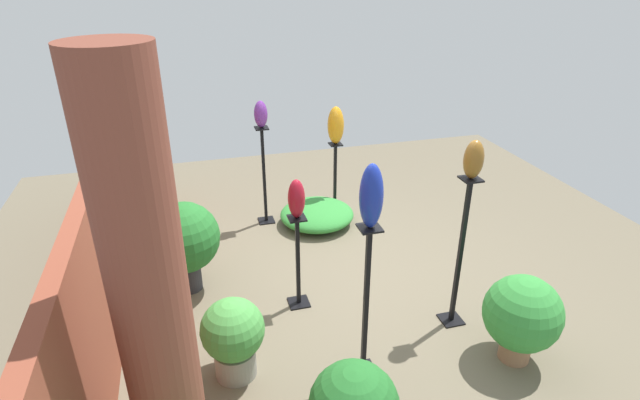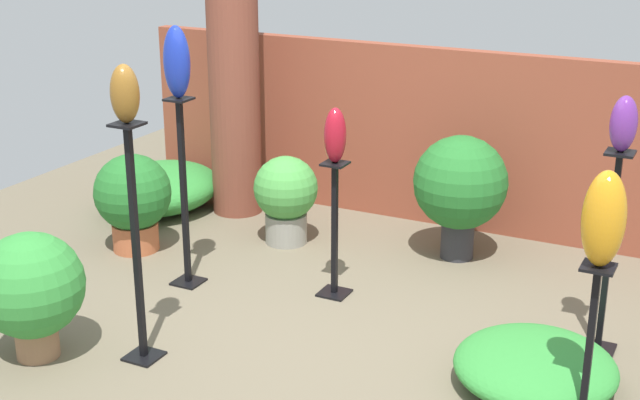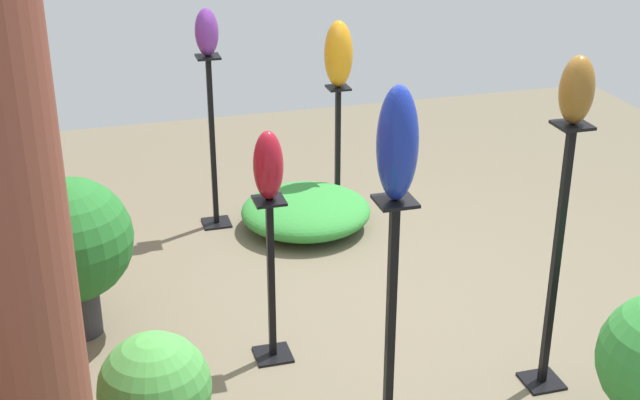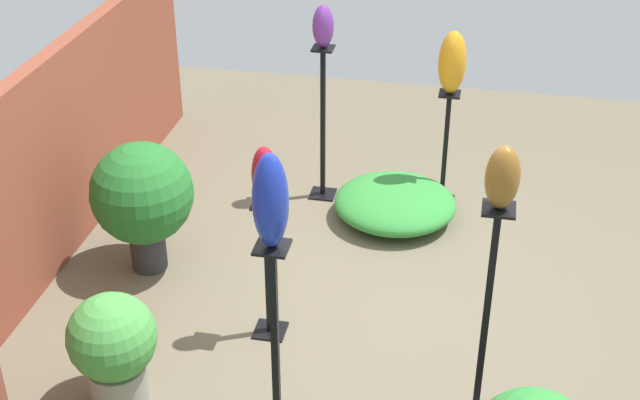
{
  "view_description": "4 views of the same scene",
  "coord_description": "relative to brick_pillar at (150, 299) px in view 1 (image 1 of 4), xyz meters",
  "views": [
    {
      "loc": [
        -4.11,
        1.43,
        3.04
      ],
      "look_at": [
        -0.1,
        0.32,
        1.04
      ],
      "focal_mm": 28.0,
      "sensor_mm": 36.0,
      "label": 1
    },
    {
      "loc": [
        2.23,
        -4.5,
        2.65
      ],
      "look_at": [
        -0.16,
        0.25,
        0.8
      ],
      "focal_mm": 50.0,
      "sensor_mm": 36.0,
      "label": 2
    },
    {
      "loc": [
        -4.3,
        1.46,
        2.8
      ],
      "look_at": [
        -0.12,
        0.27,
        0.87
      ],
      "focal_mm": 50.0,
      "sensor_mm": 36.0,
      "label": 3
    },
    {
      "loc": [
        -4.55,
        -0.62,
        3.61
      ],
      "look_at": [
        -0.28,
        0.23,
        1.05
      ],
      "focal_mm": 50.0,
      "sensor_mm": 36.0,
      "label": 4
    }
  ],
  "objects": [
    {
      "name": "ground_plane",
      "position": [
        1.71,
        -1.74,
        -1.37
      ],
      "size": [
        8.0,
        8.0,
        0.0
      ],
      "primitive_type": "plane",
      "color": "#6B604C"
    },
    {
      "name": "brick_wall_back",
      "position": [
        1.71,
        0.51,
        -0.63
      ],
      "size": [
        5.6,
        0.12,
        1.47
      ],
      "primitive_type": "cube",
      "color": "brown",
      "rests_on": "ground"
    },
    {
      "name": "brick_pillar",
      "position": [
        0.0,
        0.0,
        0.0
      ],
      "size": [
        0.43,
        0.43,
        2.74
      ],
      "primitive_type": "cylinder",
      "color": "brown",
      "rests_on": "ground"
    },
    {
      "name": "pedestal_amber",
      "position": [
        3.37,
        -2.11,
        -0.94
      ],
      "size": [
        0.2,
        0.2,
        0.94
      ],
      "color": "black",
      "rests_on": "ground"
    },
    {
      "name": "pedestal_cobalt",
      "position": [
        0.49,
        -1.47,
        -0.75
      ],
      "size": [
        0.2,
        0.2,
        1.35
      ],
      "color": "black",
      "rests_on": "ground"
    },
    {
      "name": "pedestal_violet",
      "position": [
        3.29,
        -1.16,
        -0.79
      ],
      "size": [
        0.2,
        0.2,
        1.26
      ],
      "color": "black",
      "rests_on": "ground"
    },
    {
      "name": "pedestal_ruby",
      "position": [
        1.5,
        -1.17,
        -0.94
      ],
      "size": [
        0.2,
        0.2,
        0.95
      ],
      "color": "black",
      "rests_on": "ground"
    },
    {
      "name": "pedestal_bronze",
      "position": [
        0.87,
        -2.48,
        -0.7
      ],
      "size": [
        0.2,
        0.2,
        1.45
      ],
      "color": "black",
      "rests_on": "ground"
    },
    {
      "name": "art_vase_amber",
      "position": [
        3.37,
        -2.11,
        -0.19
      ],
      "size": [
        0.21,
        0.21,
        0.48
      ],
      "primitive_type": "ellipsoid",
      "color": "orange",
      "rests_on": "pedestal_amber"
    },
    {
      "name": "art_vase_cobalt",
      "position": [
        0.49,
        -1.47,
        0.22
      ],
      "size": [
        0.18,
        0.17,
        0.48
      ],
      "primitive_type": "ellipsoid",
      "color": "#192D9E",
      "rests_on": "pedestal_cobalt"
    },
    {
      "name": "art_vase_violet",
      "position": [
        3.29,
        -1.16,
        0.05
      ],
      "size": [
        0.15,
        0.16,
        0.32
      ],
      "primitive_type": "ellipsoid",
      "color": "#6B2D8C",
      "rests_on": "pedestal_violet"
    },
    {
      "name": "art_vase_ruby",
      "position": [
        1.5,
        -1.17,
        -0.23
      ],
      "size": [
        0.15,
        0.16,
        0.37
      ],
      "primitive_type": "ellipsoid",
      "color": "maroon",
      "rests_on": "pedestal_ruby"
    },
    {
      "name": "art_vase_bronze",
      "position": [
        0.87,
        -2.48,
        0.24
      ],
      "size": [
        0.16,
        0.16,
        0.33
      ],
      "primitive_type": "ellipsoid",
      "color": "brown",
      "rests_on": "pedestal_bronze"
    },
    {
      "name": "potted_plant_front_left",
      "position": [
        0.74,
        -0.46,
        -0.97
      ],
      "size": [
        0.51,
        0.51,
        0.71
      ],
      "color": "gray",
      "rests_on": "ground"
    },
    {
      "name": "potted_plant_mid_right",
      "position": [
        0.29,
        -2.75,
        -0.92
      ],
      "size": [
        0.63,
        0.63,
        0.78
      ],
      "color": "#936B4C",
      "rests_on": "ground"
    },
    {
      "name": "potted_plant_near_pillar",
      "position": [
        2.05,
        -0.15,
        -0.79
      ],
      "size": [
        0.71,
        0.71,
        0.95
      ],
      "color": "#2D2D33",
      "rests_on": "ground"
    },
    {
      "name": "foliage_bed_east",
      "position": [
        3.04,
        -1.77,
        -1.23
      ],
      "size": [
        0.91,
        0.93,
        0.27
      ],
      "primitive_type": "ellipsoid",
      "color": "#338C38",
      "rests_on": "ground"
    }
  ]
}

